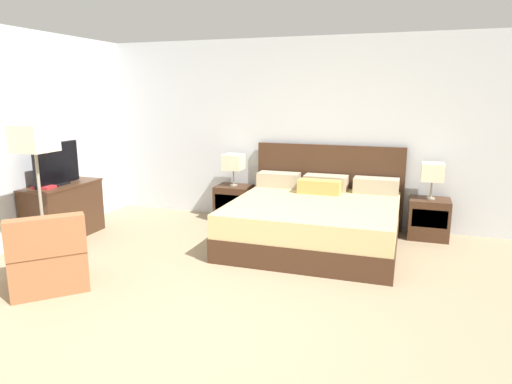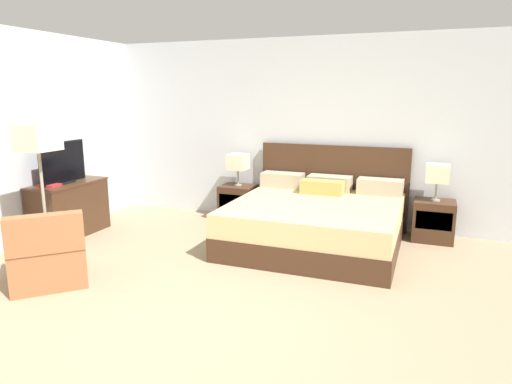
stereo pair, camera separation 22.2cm
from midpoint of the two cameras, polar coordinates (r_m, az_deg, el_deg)
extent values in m
plane|color=#998466|center=(3.81, -8.63, -17.02)|extent=(10.48, 10.48, 0.00)
cube|color=silver|center=(6.63, 6.27, 7.47)|extent=(6.96, 0.06, 2.62)
cube|color=silver|center=(6.33, -25.83, 6.10)|extent=(0.06, 5.29, 2.62)
cube|color=#422819|center=(5.69, 8.43, -5.43)|extent=(1.99, 1.93, 0.28)
cube|color=#D6BC7F|center=(5.62, 8.52, -2.74)|extent=(1.97, 1.92, 0.27)
cube|color=#422819|center=(6.53, 10.48, 0.73)|extent=(2.07, 0.05, 1.15)
cube|color=tan|center=(6.48, 4.33, 1.52)|extent=(0.58, 0.28, 0.20)
cube|color=tan|center=(6.33, 10.18, 1.10)|extent=(0.58, 0.28, 0.20)
cube|color=tan|center=(6.24, 16.25, 0.64)|extent=(0.58, 0.28, 0.20)
cube|color=tan|center=(6.08, 9.31, 0.58)|extent=(0.56, 0.22, 0.18)
cube|color=#422819|center=(6.78, -1.30, -1.36)|extent=(0.50, 0.42, 0.52)
cube|color=black|center=(6.58, -1.98, -1.30)|extent=(0.43, 0.01, 0.23)
cube|color=#422819|center=(6.30, 22.26, -3.34)|extent=(0.50, 0.42, 0.52)
cube|color=black|center=(6.09, 22.32, -3.36)|extent=(0.43, 0.01, 0.23)
cylinder|color=gray|center=(6.72, -1.31, 0.88)|extent=(0.11, 0.11, 0.02)
cylinder|color=gray|center=(6.70, -1.32, 1.89)|extent=(0.02, 0.02, 0.22)
cube|color=beige|center=(6.66, -1.33, 3.79)|extent=(0.27, 0.27, 0.23)
cylinder|color=gray|center=(6.24, 22.46, -0.95)|extent=(0.11, 0.11, 0.02)
cylinder|color=gray|center=(6.21, 22.55, 0.13)|extent=(0.02, 0.02, 0.22)
cube|color=beige|center=(6.18, 22.72, 2.17)|extent=(0.27, 0.27, 0.23)
cube|color=#422819|center=(6.48, -21.39, -1.98)|extent=(0.47, 1.02, 0.71)
cube|color=#482C1C|center=(6.41, -21.63, 1.02)|extent=(0.48, 1.05, 0.02)
cube|color=black|center=(6.37, -21.95, 1.13)|extent=(0.18, 0.23, 0.02)
cube|color=black|center=(6.33, -22.13, 3.46)|extent=(0.04, 0.75, 0.53)
cube|color=black|center=(6.32, -22.00, 3.46)|extent=(0.01, 0.72, 0.51)
cube|color=#B7282D|center=(6.21, -23.47, 0.78)|extent=(0.25, 0.19, 0.03)
cube|color=#935B38|center=(5.01, -23.34, -8.11)|extent=(0.96, 0.96, 0.40)
cube|color=#935B38|center=(4.63, -23.67, -4.80)|extent=(0.59, 0.59, 0.36)
cube|color=#935B38|center=(4.93, -27.05, -5.22)|extent=(0.51, 0.51, 0.18)
cube|color=#935B38|center=(4.92, -20.19, -4.63)|extent=(0.51, 0.51, 0.18)
cylinder|color=gray|center=(5.61, -23.33, -7.99)|extent=(0.28, 0.28, 0.02)
cylinder|color=gray|center=(5.43, -23.89, -1.73)|extent=(0.03, 0.03, 1.23)
cube|color=beige|center=(5.32, -24.59, 6.23)|extent=(0.36, 0.36, 0.28)
camera|label=1|loc=(0.11, -88.78, 0.26)|focal=32.00mm
camera|label=2|loc=(0.11, 91.22, -0.26)|focal=32.00mm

